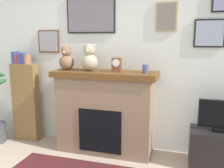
% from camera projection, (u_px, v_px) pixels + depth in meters
% --- Properties ---
extents(back_wall, '(5.20, 0.15, 2.60)m').
position_uv_depth(back_wall, '(109.00, 60.00, 3.72)').
color(back_wall, silver).
rests_on(back_wall, ground_plane).
extents(fireplace, '(1.46, 0.53, 1.17)m').
position_uv_depth(fireplace, '(105.00, 111.00, 3.57)').
color(fireplace, '#866951').
rests_on(fireplace, ground_plane).
extents(bookshelf, '(0.41, 0.16, 1.42)m').
position_uv_depth(bookshelf, '(26.00, 100.00, 3.97)').
color(bookshelf, brown).
rests_on(bookshelf, ground_plane).
extents(tv_stand, '(0.74, 0.40, 0.49)m').
position_uv_depth(tv_stand, '(220.00, 150.00, 3.15)').
color(tv_stand, black).
rests_on(tv_stand, ground_plane).
extents(television, '(0.58, 0.14, 0.40)m').
position_uv_depth(television, '(223.00, 117.00, 3.06)').
color(television, black).
rests_on(television, tv_stand).
extents(candle_jar, '(0.08, 0.08, 0.11)m').
position_uv_depth(candle_jar, '(145.00, 69.00, 3.28)').
color(candle_jar, '#4C517A').
rests_on(candle_jar, fireplace).
extents(mantel_clock, '(0.12, 0.09, 0.19)m').
position_uv_depth(mantel_clock, '(117.00, 65.00, 3.38)').
color(mantel_clock, brown).
rests_on(mantel_clock, fireplace).
extents(teddy_bear_brown, '(0.21, 0.21, 0.34)m').
position_uv_depth(teddy_bear_brown, '(67.00, 59.00, 3.58)').
color(teddy_bear_brown, '#856043').
rests_on(teddy_bear_brown, fireplace).
extents(teddy_bear_tan, '(0.23, 0.23, 0.38)m').
position_uv_depth(teddy_bear_tan, '(89.00, 59.00, 3.48)').
color(teddy_bear_tan, tan).
rests_on(teddy_bear_tan, fireplace).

